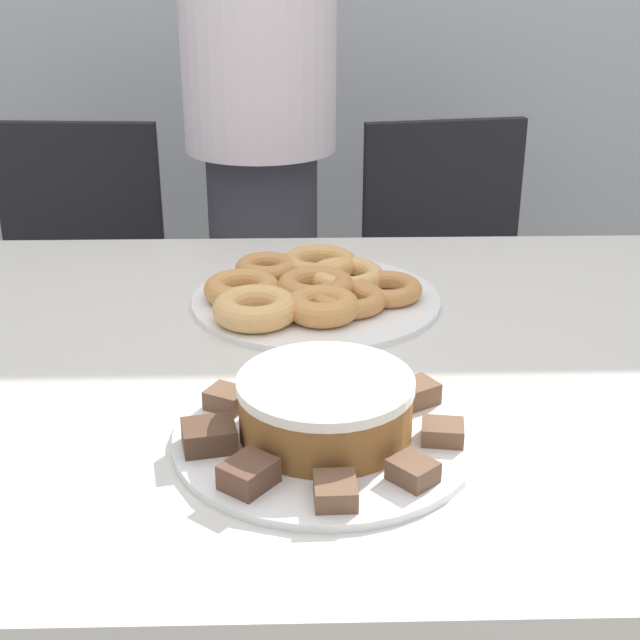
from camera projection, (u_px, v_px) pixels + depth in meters
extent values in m
cube|color=silver|center=(324.00, 365.00, 1.23)|extent=(1.59, 1.04, 0.03)
cylinder|color=#383842|center=(266.00, 327.00, 2.08)|extent=(0.24, 0.24, 0.84)
cylinder|color=black|center=(84.00, 479.00, 2.24)|extent=(0.44, 0.44, 0.01)
cylinder|color=#262626|center=(76.00, 409.00, 2.16)|extent=(0.06, 0.06, 0.39)
cube|color=black|center=(66.00, 329.00, 2.07)|extent=(0.47, 0.47, 0.04)
cube|color=black|center=(80.00, 208.00, 2.17)|extent=(0.40, 0.06, 0.42)
cylinder|color=black|center=(453.00, 474.00, 2.26)|extent=(0.44, 0.44, 0.01)
cylinder|color=#262626|center=(458.00, 404.00, 2.18)|extent=(0.06, 0.06, 0.39)
cube|color=black|center=(464.00, 324.00, 2.10)|extent=(0.50, 0.50, 0.04)
cube|color=black|center=(442.00, 206.00, 2.19)|extent=(0.40, 0.09, 0.42)
cylinder|color=white|center=(325.00, 437.00, 1.01)|extent=(0.35, 0.35, 0.01)
cylinder|color=white|center=(316.00, 300.00, 1.40)|extent=(0.39, 0.39, 0.01)
cylinder|color=brown|center=(325.00, 411.00, 1.00)|extent=(0.20, 0.20, 0.06)
cylinder|color=white|center=(326.00, 383.00, 0.99)|extent=(0.20, 0.20, 0.01)
cube|color=brown|center=(284.00, 376.00, 1.12)|extent=(0.07, 0.07, 0.02)
cube|color=brown|center=(227.00, 399.00, 1.06)|extent=(0.06, 0.06, 0.02)
cube|color=#513828|center=(209.00, 436.00, 0.98)|extent=(0.07, 0.06, 0.03)
cube|color=brown|center=(249.00, 474.00, 0.91)|extent=(0.07, 0.07, 0.03)
cube|color=brown|center=(333.00, 491.00, 0.89)|extent=(0.04, 0.05, 0.02)
cube|color=brown|center=(413.00, 471.00, 0.92)|extent=(0.06, 0.06, 0.02)
cube|color=brown|center=(443.00, 432.00, 0.99)|extent=(0.05, 0.05, 0.02)
cube|color=brown|center=(417.00, 393.00, 1.07)|extent=(0.06, 0.06, 0.03)
cube|color=brown|center=(355.00, 372.00, 1.12)|extent=(0.06, 0.07, 0.03)
torus|color=#C68447|center=(316.00, 286.00, 1.39)|extent=(0.12, 0.12, 0.03)
torus|color=#C68447|center=(386.00, 289.00, 1.38)|extent=(0.11, 0.11, 0.03)
torus|color=#E5AD66|center=(346.00, 276.00, 1.44)|extent=(0.12, 0.12, 0.03)
torus|color=tan|center=(316.00, 263.00, 1.49)|extent=(0.13, 0.13, 0.03)
torus|color=#C68447|center=(267.00, 269.00, 1.46)|extent=(0.11, 0.11, 0.03)
torus|color=#D18E4C|center=(242.00, 289.00, 1.38)|extent=(0.12, 0.12, 0.03)
torus|color=#E5AD66|center=(255.00, 308.00, 1.30)|extent=(0.13, 0.13, 0.04)
torus|color=#D18E4C|center=(324.00, 306.00, 1.31)|extent=(0.11, 0.11, 0.04)
torus|color=#C68447|center=(348.00, 299.00, 1.35)|extent=(0.12, 0.12, 0.03)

